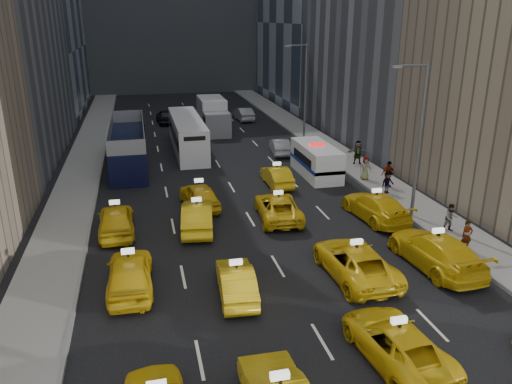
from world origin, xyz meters
TOP-DOWN VIEW (x-y plane):
  - ground at (0.00, 0.00)m, footprint 160.00×160.00m
  - sidewalk_west at (-10.50, 25.00)m, footprint 3.00×90.00m
  - sidewalk_east at (10.50, 25.00)m, footprint 3.00×90.00m
  - curb_west at (-9.05, 25.00)m, footprint 0.15×90.00m
  - curb_east at (9.05, 25.00)m, footprint 0.15×90.00m
  - streetlight_near at (9.18, 12.00)m, footprint 2.15×0.22m
  - streetlight_far at (9.18, 32.00)m, footprint 2.15×0.22m
  - taxi_6 at (2.11, 0.46)m, footprint 2.67×5.06m
  - taxi_8 at (-6.81, 7.38)m, footprint 2.01×4.81m
  - taxi_9 at (-2.43, 5.86)m, footprint 1.73×4.21m
  - taxi_10 at (3.14, 6.24)m, footprint 2.65×5.51m
  - taxi_11 at (7.22, 6.24)m, footprint 2.65×5.80m
  - taxi_12 at (-7.55, 13.69)m, footprint 2.01×4.75m
  - taxi_13 at (-3.19, 13.23)m, footprint 2.22×4.89m
  - taxi_14 at (1.62, 13.74)m, footprint 2.77×5.21m
  - taxi_15 at (7.14, 12.37)m, footprint 2.66×5.50m
  - taxi_16 at (-2.64, 16.66)m, footprint 2.40×4.69m
  - taxi_17 at (3.17, 19.63)m, footprint 1.46×4.15m
  - nypd_van at (6.65, 21.24)m, footprint 2.90×6.00m
  - double_decker at (-6.92, 27.09)m, footprint 3.01×11.64m
  - city_bus at (-1.91, 30.60)m, footprint 3.29×11.64m
  - box_truck at (1.49, 38.01)m, footprint 3.29×7.52m
  - misc_car_0 at (5.73, 27.83)m, footprint 1.89×4.17m
  - misc_car_1 at (-6.84, 41.46)m, footprint 2.89×5.41m
  - misc_car_2 at (1.48, 44.43)m, footprint 2.30×5.16m
  - misc_car_3 at (-3.05, 43.42)m, footprint 2.09×4.58m
  - misc_car_4 at (5.75, 43.04)m, footprint 1.72×4.49m
  - pedestrian_0 at (9.55, 7.22)m, footprint 0.60×0.42m
  - pedestrian_1 at (10.16, 9.49)m, footprint 0.81×0.52m
  - pedestrian_2 at (9.75, 15.92)m, footprint 1.10×0.72m
  - pedestrian_3 at (10.38, 17.14)m, footprint 1.14×0.67m
  - pedestrian_4 at (9.59, 19.06)m, footprint 0.87×0.54m
  - pedestrian_5 at (10.75, 22.94)m, footprint 1.80×0.96m

SIDE VIEW (x-z plane):
  - ground at x=0.00m, z-range 0.00..0.00m
  - sidewalk_west at x=-10.50m, z-range 0.00..0.15m
  - sidewalk_east at x=10.50m, z-range 0.00..0.15m
  - curb_west at x=-9.05m, z-range 0.00..0.18m
  - curb_east at x=9.05m, z-range 0.00..0.18m
  - misc_car_0 at x=5.73m, z-range 0.00..1.33m
  - taxi_6 at x=2.11m, z-range 0.00..1.36m
  - taxi_9 at x=-2.43m, z-range 0.00..1.36m
  - taxi_17 at x=3.17m, z-range 0.00..1.36m
  - taxi_14 at x=1.62m, z-range 0.00..1.39m
  - misc_car_1 at x=-6.84m, z-range 0.00..1.45m
  - misc_car_4 at x=5.75m, z-range 0.00..1.46m
  - misc_car_2 at x=1.48m, z-range 0.00..1.47m
  - taxi_10 at x=3.14m, z-range 0.00..1.51m
  - misc_car_3 at x=-3.05m, z-range 0.00..1.52m
  - taxi_16 at x=-2.64m, z-range 0.00..1.53m
  - taxi_15 at x=7.14m, z-range 0.00..1.54m
  - taxi_13 at x=-3.19m, z-range 0.00..1.56m
  - taxi_12 at x=-7.55m, z-range 0.00..1.60m
  - taxi_8 at x=-6.81m, z-range 0.00..1.63m
  - taxi_11 at x=7.22m, z-range 0.00..1.65m
  - pedestrian_1 at x=10.16m, z-range 0.15..1.71m
  - pedestrian_0 at x=9.55m, z-range 0.15..1.72m
  - pedestrian_2 at x=9.75m, z-range 0.15..1.72m
  - pedestrian_4 at x=9.59m, z-range 0.15..1.82m
  - pedestrian_3 at x=10.38m, z-range 0.15..1.98m
  - pedestrian_5 at x=10.75m, z-range 0.15..2.02m
  - nypd_van at x=6.65m, z-range -0.12..2.36m
  - city_bus at x=-1.91m, z-range -0.02..2.95m
  - box_truck at x=1.49m, z-range -0.02..3.31m
  - double_decker at x=-6.92m, z-range -0.01..3.35m
  - streetlight_near at x=9.18m, z-range 0.42..9.42m
  - streetlight_far at x=9.18m, z-range 0.42..9.42m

